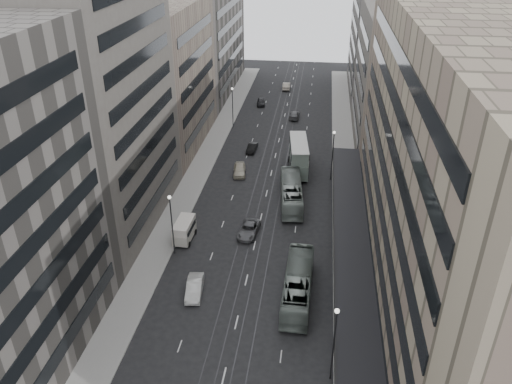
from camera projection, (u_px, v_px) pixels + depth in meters
The scene contains 25 objects.
ground at pixel (235, 329), 51.08m from camera, with size 220.00×220.00×0.00m, color black.
sidewalk_right at pixel (345, 173), 82.24m from camera, with size 4.00×125.00×0.15m, color gray.
sidewalk_left at pixel (202, 165), 84.99m from camera, with size 4.00×125.00×0.15m, color gray.
department_store at pixel (463, 177), 48.36m from camera, with size 19.20×60.00×30.00m.
building_right_mid at pixel (403, 79), 88.00m from camera, with size 15.00×28.00×24.00m, color #514C47.
building_right_far at pixel (387, 33), 113.09m from camera, with size 15.00×32.00×28.00m, color #65615B.
building_left_b at pixel (87, 101), 61.85m from camera, with size 15.00×26.00×34.00m, color #514C47.
building_left_c at pixel (157, 77), 87.47m from camera, with size 15.00×28.00×25.00m, color gray.
building_left_d at pixel (199, 31), 115.41m from camera, with size 15.00×38.00×28.00m, color #65615B.
lamp_right_near at pixel (334, 336), 43.12m from camera, with size 0.44×0.44×8.32m.
lamp_right_far at pixel (333, 150), 77.86m from camera, with size 0.44×0.44×8.32m.
lamp_left_near at pixel (171, 218), 60.10m from camera, with size 0.44×0.44×8.32m.
lamp_left_far at pixel (233, 103), 97.45m from camera, with size 0.44×0.44×8.32m.
bus_near at pixel (298, 284), 54.66m from camera, with size 2.87×12.26×3.42m, color slate.
bus_far at pixel (291, 192), 72.94m from camera, with size 2.90×12.38×3.45m, color #929D96.
double_decker at pixel (299, 156), 81.57m from camera, with size 3.81×9.85×5.26m.
panel_van at pixel (184, 230), 64.56m from camera, with size 2.32×4.54×2.82m.
sedan_1 at pixel (195, 288), 55.61m from camera, with size 1.68×4.81×1.58m, color silver.
sedan_2 at pixel (249, 230), 66.11m from camera, with size 2.36×5.13×1.43m, color #58575A.
sedan_4 at pixel (240, 170), 81.61m from camera, with size 1.96×4.88×1.66m, color beige.
sedan_5 at pixel (252, 148), 89.69m from camera, with size 1.43×4.11×1.35m, color black.
sedan_6 at pixel (302, 157), 86.08m from camera, with size 2.59×5.63×1.56m, color silver.
sedan_7 at pixel (294, 115), 104.65m from camera, with size 1.98×4.87×1.41m, color #535356.
sedan_8 at pixel (261, 102), 112.03m from camera, with size 1.72×4.27×1.46m, color black.
sedan_9 at pixel (286, 86), 122.43m from camera, with size 1.73×4.97×1.64m, color #C0B39F.
Camera 1 is at (7.11, -37.36, 36.95)m, focal length 35.00 mm.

